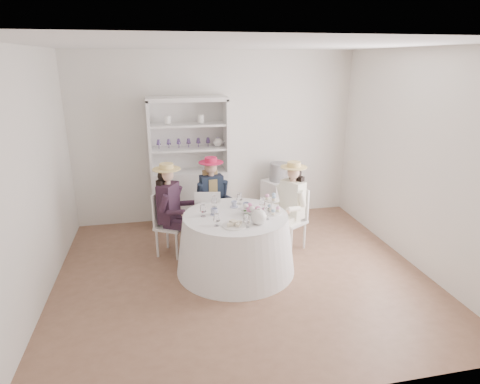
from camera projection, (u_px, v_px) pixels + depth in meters
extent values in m
plane|color=brown|center=(242.00, 274.00, 5.02)|extent=(4.50, 4.50, 0.00)
plane|color=white|center=(242.00, 45.00, 4.17)|extent=(4.50, 4.50, 0.00)
plane|color=white|center=(216.00, 138.00, 6.45)|extent=(4.50, 0.00, 4.50)
plane|color=white|center=(302.00, 245.00, 2.74)|extent=(4.50, 0.00, 4.50)
plane|color=white|center=(30.00, 181.00, 4.16)|extent=(0.00, 4.50, 4.50)
plane|color=white|center=(417.00, 160.00, 5.03)|extent=(0.00, 4.50, 4.50)
cone|color=white|center=(236.00, 243.00, 5.03)|extent=(1.49, 1.49, 0.72)
cylinder|color=white|center=(235.00, 216.00, 4.91)|extent=(1.29, 1.29, 0.02)
cube|color=silver|center=(191.00, 198.00, 6.42)|extent=(1.21, 0.48, 0.90)
cube|color=silver|center=(187.00, 134.00, 6.29)|extent=(1.20, 0.07, 1.10)
cube|color=silver|center=(187.00, 99.00, 5.93)|extent=(1.21, 0.48, 0.06)
cube|color=silver|center=(149.00, 137.00, 5.99)|extent=(0.05, 0.45, 1.10)
cube|color=silver|center=(226.00, 134.00, 6.21)|extent=(0.05, 0.45, 1.10)
cube|color=silver|center=(189.00, 149.00, 6.16)|extent=(1.13, 0.43, 0.03)
cube|color=silver|center=(188.00, 125.00, 6.05)|extent=(1.13, 0.43, 0.03)
sphere|color=white|center=(218.00, 142.00, 6.23)|extent=(0.14, 0.14, 0.14)
cube|color=silver|center=(278.00, 199.00, 6.70)|extent=(0.55, 0.55, 0.66)
cylinder|color=black|center=(279.00, 172.00, 6.55)|extent=(0.39, 0.39, 0.30)
cube|color=silver|center=(171.00, 226.00, 5.42)|extent=(0.50, 0.50, 0.04)
cylinder|color=silver|center=(177.00, 246.00, 5.31)|extent=(0.03, 0.03, 0.40)
cylinder|color=silver|center=(186.00, 237.00, 5.57)|extent=(0.03, 0.03, 0.40)
cylinder|color=silver|center=(157.00, 243.00, 5.40)|extent=(0.03, 0.03, 0.40)
cylinder|color=silver|center=(167.00, 235.00, 5.66)|extent=(0.03, 0.03, 0.40)
cube|color=silver|center=(159.00, 208.00, 5.39)|extent=(0.19, 0.31, 0.45)
cube|color=black|center=(169.00, 203.00, 5.32)|extent=(0.32, 0.37, 0.53)
cube|color=black|center=(175.00, 225.00, 5.29)|extent=(0.33, 0.26, 0.11)
cylinder|color=black|center=(185.00, 245.00, 5.34)|extent=(0.09, 0.09, 0.42)
cylinder|color=black|center=(164.00, 203.00, 5.12)|extent=(0.18, 0.15, 0.25)
cube|color=black|center=(181.00, 220.00, 5.44)|extent=(0.33, 0.26, 0.11)
cylinder|color=black|center=(190.00, 240.00, 5.49)|extent=(0.09, 0.09, 0.42)
cylinder|color=black|center=(177.00, 194.00, 5.46)|extent=(0.18, 0.15, 0.25)
cylinder|color=#D8A889|center=(167.00, 183.00, 5.23)|extent=(0.08, 0.08, 0.07)
sphere|color=#D8A889|center=(167.00, 175.00, 5.20)|extent=(0.17, 0.17, 0.17)
sphere|color=black|center=(164.00, 176.00, 5.21)|extent=(0.17, 0.17, 0.17)
cube|color=black|center=(163.00, 191.00, 5.29)|extent=(0.17, 0.23, 0.35)
cylinder|color=#DABB6A|center=(167.00, 169.00, 5.17)|extent=(0.36, 0.36, 0.01)
cylinder|color=#DABB6A|center=(166.00, 166.00, 5.16)|extent=(0.18, 0.18, 0.07)
cube|color=silver|center=(212.00, 214.00, 5.88)|extent=(0.40, 0.40, 0.04)
cylinder|color=silver|center=(206.00, 232.00, 5.77)|extent=(0.03, 0.03, 0.39)
cylinder|color=silver|center=(225.00, 229.00, 5.86)|extent=(0.03, 0.03, 0.39)
cylinder|color=silver|center=(201.00, 224.00, 6.03)|extent=(0.03, 0.03, 0.39)
cylinder|color=silver|center=(219.00, 222.00, 6.12)|extent=(0.03, 0.03, 0.39)
cube|color=silver|center=(209.00, 195.00, 5.95)|extent=(0.34, 0.07, 0.44)
cube|color=#1C2638|center=(212.00, 193.00, 5.79)|extent=(0.34, 0.22, 0.51)
cube|color=tan|center=(212.00, 193.00, 5.79)|extent=(0.15, 0.21, 0.44)
cube|color=#1C2638|center=(209.00, 213.00, 5.74)|extent=(0.16, 0.31, 0.11)
cylinder|color=#1C2638|center=(212.00, 233.00, 5.71)|extent=(0.09, 0.09, 0.41)
cylinder|color=#1C2638|center=(200.00, 191.00, 5.68)|extent=(0.10, 0.16, 0.24)
cube|color=#1C2638|center=(220.00, 211.00, 5.79)|extent=(0.16, 0.31, 0.11)
cylinder|color=#1C2638|center=(222.00, 231.00, 5.76)|extent=(0.09, 0.09, 0.41)
cylinder|color=#1C2638|center=(224.00, 188.00, 5.80)|extent=(0.10, 0.16, 0.24)
cylinder|color=#D8A889|center=(211.00, 174.00, 5.71)|extent=(0.08, 0.08, 0.07)
sphere|color=#D8A889|center=(211.00, 168.00, 5.68)|extent=(0.17, 0.17, 0.17)
sphere|color=tan|center=(210.00, 168.00, 5.72)|extent=(0.17, 0.17, 0.17)
cube|color=tan|center=(210.00, 181.00, 5.81)|extent=(0.22, 0.10, 0.34)
cylinder|color=#D11F4C|center=(211.00, 162.00, 5.65)|extent=(0.35, 0.35, 0.01)
cylinder|color=#D11F4C|center=(211.00, 160.00, 5.64)|extent=(0.18, 0.18, 0.07)
cube|color=silver|center=(291.00, 222.00, 5.59)|extent=(0.49, 0.49, 0.04)
cylinder|color=silver|center=(276.00, 235.00, 5.67)|extent=(0.03, 0.03, 0.39)
cylinder|color=silver|center=(291.00, 241.00, 5.47)|extent=(0.03, 0.03, 0.39)
cylinder|color=silver|center=(289.00, 229.00, 5.85)|extent=(0.03, 0.03, 0.39)
cylinder|color=silver|center=(304.00, 235.00, 5.65)|extent=(0.03, 0.03, 0.39)
cube|color=silver|center=(299.00, 203.00, 5.62)|extent=(0.20, 0.30, 0.45)
cube|color=white|center=(292.00, 199.00, 5.50)|extent=(0.32, 0.37, 0.52)
cube|color=white|center=(281.00, 217.00, 5.56)|extent=(0.32, 0.25, 0.11)
cylinder|color=white|center=(275.00, 237.00, 5.56)|extent=(0.09, 0.09, 0.41)
cylinder|color=white|center=(281.00, 192.00, 5.59)|extent=(0.17, 0.15, 0.25)
cube|color=white|center=(290.00, 221.00, 5.45)|extent=(0.32, 0.25, 0.11)
cylinder|color=white|center=(283.00, 241.00, 5.45)|extent=(0.09, 0.09, 0.41)
cylinder|color=white|center=(302.00, 199.00, 5.33)|extent=(0.17, 0.15, 0.25)
cylinder|color=#D8A889|center=(293.00, 180.00, 5.41)|extent=(0.08, 0.08, 0.07)
sphere|color=#D8A889|center=(294.00, 173.00, 5.38)|extent=(0.17, 0.17, 0.17)
sphere|color=black|center=(295.00, 173.00, 5.41)|extent=(0.17, 0.17, 0.17)
cube|color=black|center=(296.00, 188.00, 5.50)|extent=(0.17, 0.22, 0.34)
cylinder|color=#DABB6A|center=(294.00, 167.00, 5.36)|extent=(0.36, 0.36, 0.01)
cylinder|color=#DABB6A|center=(294.00, 164.00, 5.35)|extent=(0.18, 0.18, 0.07)
cube|color=silver|center=(209.00, 221.00, 5.61)|extent=(0.43, 0.43, 0.04)
cylinder|color=silver|center=(220.00, 230.00, 5.82)|extent=(0.03, 0.03, 0.40)
cylinder|color=silver|center=(200.00, 230.00, 5.81)|extent=(0.03, 0.03, 0.40)
cylinder|color=silver|center=(219.00, 239.00, 5.54)|extent=(0.03, 0.03, 0.40)
cylinder|color=silver|center=(198.00, 239.00, 5.54)|extent=(0.03, 0.03, 0.40)
cube|color=silver|center=(208.00, 208.00, 5.38)|extent=(0.34, 0.09, 0.45)
imported|color=white|center=(214.00, 212.00, 4.91)|extent=(0.12, 0.12, 0.07)
imported|color=white|center=(234.00, 204.00, 5.16)|extent=(0.08, 0.08, 0.07)
imported|color=white|center=(246.00, 206.00, 5.11)|extent=(0.11, 0.11, 0.07)
imported|color=white|center=(251.00, 212.00, 4.94)|extent=(0.28, 0.28, 0.06)
sphere|color=pink|center=(257.00, 208.00, 4.87)|extent=(0.07, 0.07, 0.07)
sphere|color=white|center=(254.00, 207.00, 4.91)|extent=(0.07, 0.07, 0.07)
sphere|color=pink|center=(250.00, 207.00, 4.91)|extent=(0.07, 0.07, 0.07)
sphere|color=white|center=(247.00, 208.00, 4.88)|extent=(0.07, 0.07, 0.07)
sphere|color=pink|center=(248.00, 210.00, 4.83)|extent=(0.07, 0.07, 0.07)
sphere|color=white|center=(252.00, 211.00, 4.81)|extent=(0.07, 0.07, 0.07)
sphere|color=pink|center=(256.00, 210.00, 4.83)|extent=(0.07, 0.07, 0.07)
sphere|color=white|center=(259.00, 217.00, 4.63)|extent=(0.19, 0.19, 0.19)
cylinder|color=white|center=(268.00, 215.00, 4.65)|extent=(0.11, 0.03, 0.09)
cylinder|color=white|center=(259.00, 209.00, 4.60)|extent=(0.04, 0.04, 0.02)
cylinder|color=white|center=(235.00, 226.00, 4.58)|extent=(0.28, 0.28, 0.01)
cube|color=beige|center=(230.00, 225.00, 4.54)|extent=(0.07, 0.04, 0.03)
cube|color=beige|center=(235.00, 223.00, 4.57)|extent=(0.07, 0.06, 0.03)
cube|color=beige|center=(239.00, 222.00, 4.60)|extent=(0.08, 0.07, 0.03)
cube|color=beige|center=(232.00, 221.00, 4.60)|extent=(0.08, 0.08, 0.03)
cube|color=beige|center=(238.00, 225.00, 4.54)|extent=(0.07, 0.08, 0.03)
cylinder|color=white|center=(271.00, 213.00, 4.97)|extent=(0.26, 0.26, 0.01)
cylinder|color=white|center=(271.00, 207.00, 4.95)|extent=(0.02, 0.02, 0.17)
cylinder|color=white|center=(272.00, 200.00, 4.92)|extent=(0.19, 0.19, 0.01)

